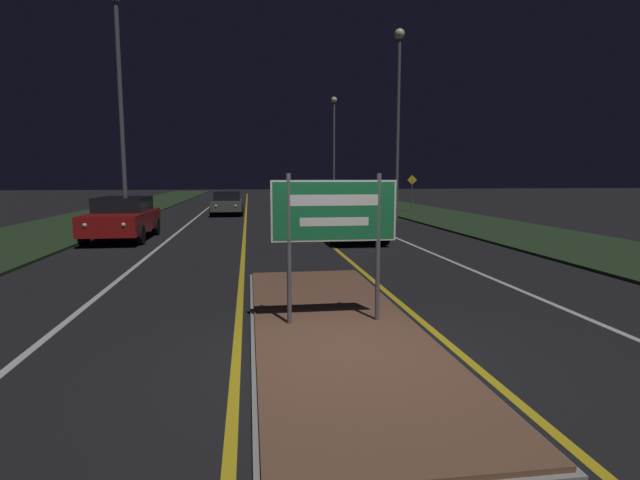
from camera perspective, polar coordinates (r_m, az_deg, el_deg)
ground_plane at (r=6.58m, az=3.57°, el=-13.38°), size 160.00×160.00×0.00m
median_island at (r=7.79m, az=1.58°, el=-9.70°), size 2.54×8.26×0.10m
verge_left at (r=27.39m, az=-25.60°, el=1.85°), size 5.00×100.00×0.08m
verge_right at (r=28.25m, az=14.31°, el=2.49°), size 5.00×100.00×0.08m
centre_line_yellow_left at (r=31.11m, az=-8.47°, el=3.00°), size 0.12×70.00×0.01m
centre_line_yellow_right at (r=31.23m, az=-3.11°, el=3.09°), size 0.12×70.00×0.01m
lane_line_white_left at (r=31.25m, az=-13.51°, el=2.90°), size 0.12×70.00×0.01m
lane_line_white_right at (r=31.59m, az=1.86°, el=3.14°), size 0.12×70.00×0.01m
edge_line_white_left at (r=31.67m, az=-18.93°, el=2.76°), size 0.10×70.00×0.01m
edge_line_white_right at (r=32.24m, az=7.13°, el=3.17°), size 0.10×70.00×0.01m
highway_sign at (r=7.47m, az=1.63°, el=2.50°), size 1.90×0.07×2.26m
streetlight_left_near at (r=22.49m, az=-21.97°, el=17.32°), size 0.56×0.56×9.69m
streetlight_right_near at (r=26.75m, az=8.94°, el=15.53°), size 0.52×0.52×9.67m
streetlight_right_far at (r=44.48m, az=1.61°, el=11.87°), size 0.52×0.52×9.10m
car_receding_0 at (r=18.10m, az=3.62°, el=2.44°), size 1.98×4.56×1.46m
car_receding_1 at (r=27.13m, az=0.11°, el=4.14°), size 1.90×4.76×1.53m
car_approaching_0 at (r=19.54m, az=-21.63°, el=2.41°), size 2.03×4.69×1.55m
car_approaching_1 at (r=30.45m, az=-10.54°, el=4.21°), size 1.87×4.30×1.35m
warning_sign at (r=31.67m, az=10.46°, el=5.67°), size 0.60×0.06×2.28m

